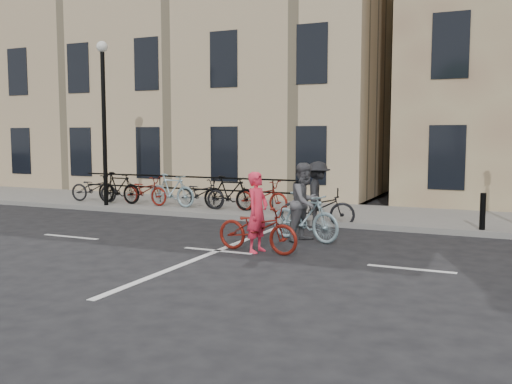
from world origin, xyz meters
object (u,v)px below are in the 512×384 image
at_px(cyclist_dark, 318,201).
at_px(lamp_post, 104,102).
at_px(cyclist_pink, 257,225).
at_px(cyclist_grey, 305,209).

bearing_deg(cyclist_dark, lamp_post, 68.90).
bearing_deg(lamp_post, cyclist_pink, -29.64).
xyz_separation_m(cyclist_pink, cyclist_dark, (0.12, 3.66, 0.11)).
distance_m(lamp_post, cyclist_dark, 7.95).
xyz_separation_m(lamp_post, cyclist_grey, (7.79, -2.55, -2.76)).
relative_size(cyclist_grey, cyclist_dark, 0.93).
relative_size(lamp_post, cyclist_pink, 2.70).
bearing_deg(cyclist_pink, cyclist_dark, 5.12).
xyz_separation_m(cyclist_pink, cyclist_grey, (0.48, 1.61, 0.15)).
relative_size(lamp_post, cyclist_grey, 2.71).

